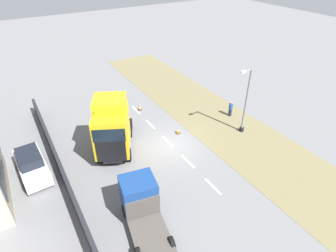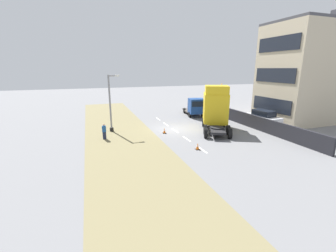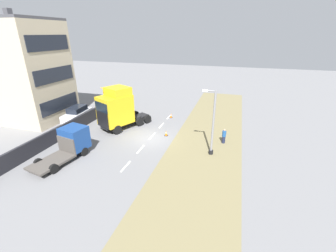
% 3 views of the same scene
% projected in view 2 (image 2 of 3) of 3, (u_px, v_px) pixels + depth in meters
% --- Properties ---
extents(ground_plane, '(120.00, 120.00, 0.00)m').
position_uv_depth(ground_plane, '(173.00, 129.00, 25.73)').
color(ground_plane, slate).
rests_on(ground_plane, ground).
extents(grass_verge, '(7.00, 44.00, 0.01)m').
position_uv_depth(grass_verge, '(120.00, 134.00, 23.79)').
color(grass_verge, olive).
rests_on(grass_verge, ground).
extents(lane_markings, '(0.16, 14.60, 0.00)m').
position_uv_depth(lane_markings, '(175.00, 131.00, 25.09)').
color(lane_markings, white).
rests_on(lane_markings, ground).
extents(boundary_wall, '(0.25, 24.00, 1.53)m').
position_uv_depth(boundary_wall, '(239.00, 117.00, 28.45)').
color(boundary_wall, '#232328').
rests_on(boundary_wall, ground).
extents(building_block, '(10.91, 7.13, 13.30)m').
position_uv_depth(building_block, '(308.00, 74.00, 28.66)').
color(building_block, '#C1B293').
rests_on(building_block, ground).
extents(lorry_cab, '(5.00, 6.60, 5.08)m').
position_uv_depth(lorry_cab, '(215.00, 108.00, 25.21)').
color(lorry_cab, black).
rests_on(lorry_cab, ground).
extents(flatbed_truck, '(3.02, 5.65, 2.65)m').
position_uv_depth(flatbed_truck, '(196.00, 107.00, 32.11)').
color(flatbed_truck, navy).
rests_on(flatbed_truck, ground).
extents(parked_car, '(2.11, 4.56, 1.94)m').
position_uv_depth(parked_car, '(263.00, 118.00, 26.99)').
color(parked_car, silver).
rests_on(parked_car, ground).
extents(lamp_post, '(1.33, 0.42, 6.11)m').
position_uv_depth(lamp_post, '(111.00, 107.00, 24.21)').
color(lamp_post, black).
rests_on(lamp_post, ground).
extents(pedestrian, '(0.39, 0.39, 1.55)m').
position_uv_depth(pedestrian, '(104.00, 132.00, 21.91)').
color(pedestrian, '#1E233D').
rests_on(pedestrian, ground).
extents(traffic_cone_lead, '(0.36, 0.36, 0.58)m').
position_uv_depth(traffic_cone_lead, '(164.00, 131.00, 24.04)').
color(traffic_cone_lead, black).
rests_on(traffic_cone_lead, ground).
extents(traffic_cone_trailing, '(0.36, 0.36, 0.58)m').
position_uv_depth(traffic_cone_trailing, '(198.00, 146.00, 19.22)').
color(traffic_cone_trailing, black).
rests_on(traffic_cone_trailing, ground).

